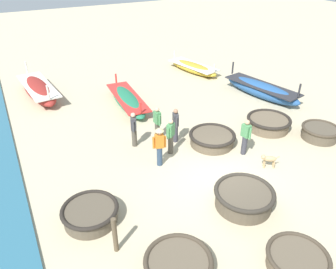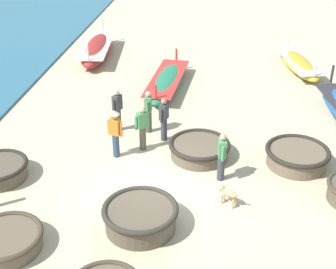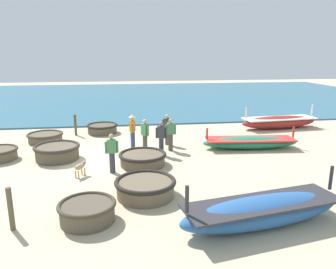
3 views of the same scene
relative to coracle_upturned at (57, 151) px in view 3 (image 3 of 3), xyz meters
name	(u,v)px [view 3 (image 3 of 3)]	position (x,y,z in m)	size (l,w,h in m)	color
ground_plane	(94,159)	(0.14, 1.57, -0.36)	(80.00, 80.00, 0.00)	#C6B793
sea	(148,96)	(-20.30, 5.57, -0.31)	(28.00, 52.00, 0.10)	#2D667F
coracle_upturned	(57,151)	(0.00, 0.00, 0.00)	(1.99, 1.99, 0.65)	brown
coracle_nearest	(45,137)	(-3.13, -1.19, -0.10)	(1.85, 1.85, 0.47)	brown
coracle_beside_post	(145,187)	(4.38, 3.58, -0.04)	(2.03, 2.03, 0.58)	brown
coracle_tilted	(102,128)	(-4.64, 1.70, -0.07)	(1.79, 1.79, 0.53)	brown
coracle_front_right	(87,211)	(5.79, 1.86, -0.05)	(1.63, 1.63, 0.57)	brown
coracle_center	(143,158)	(1.29, 3.68, -0.06)	(2.01, 2.01, 0.53)	brown
long_boat_white_hull	(263,211)	(6.65, 6.61, 0.06)	(2.09, 4.99, 1.45)	#285693
long_boat_blue_hull	(279,122)	(-4.43, 12.52, 0.05)	(1.78, 5.04, 1.42)	maroon
long_boat_red_hull	(250,142)	(-0.45, 9.07, -0.05)	(1.53, 4.73, 1.05)	#237551
fisherman_crouching	(133,129)	(-1.39, 3.37, 0.60)	(0.51, 0.36, 1.67)	#2D425B
fisherman_standing_left	(145,135)	(-0.61, 3.92, 0.48)	(0.45, 0.37, 1.57)	#4C473D
fisherman_standing_right	(161,137)	(0.01, 4.62, 0.48)	(0.31, 0.51, 1.57)	#383842
fisherman_with_hat	(171,134)	(-0.61, 5.14, 0.48)	(0.23, 0.53, 1.57)	#4C473D
fisherman_hauling	(112,152)	(2.01, 2.45, 0.48)	(0.26, 0.53, 1.57)	#383842
fisherman_by_coracle	(167,129)	(-1.71, 5.13, 0.48)	(0.34, 0.49, 1.57)	#4C473D
dog	(80,167)	(2.23, 1.26, 0.02)	(0.61, 0.45, 0.55)	tan
mooring_post_inland	(75,125)	(-4.34, 0.23, 0.24)	(0.14, 0.14, 1.20)	brown
mooring_post_shoreline	(11,209)	(5.98, -0.08, 0.25)	(0.14, 0.14, 1.20)	brown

